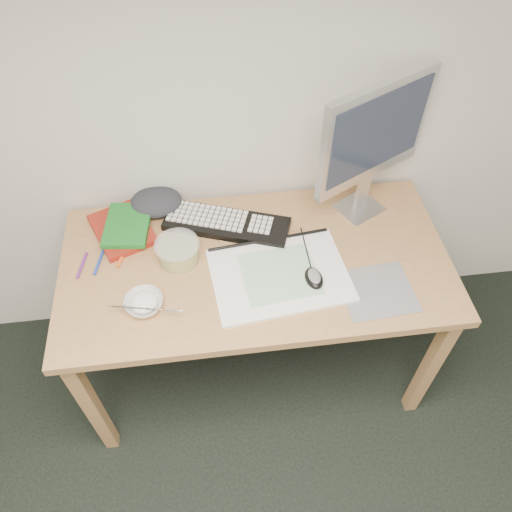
{
  "coord_description": "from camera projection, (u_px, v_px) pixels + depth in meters",
  "views": [
    {
      "loc": [
        -0.04,
        0.3,
        2.13
      ],
      "look_at": [
        0.1,
        1.39,
        0.83
      ],
      "focal_mm": 35.0,
      "sensor_mm": 36.0,
      "label": 1
    }
  ],
  "objects": [
    {
      "name": "desk",
      "position": [
        256.0,
        275.0,
        1.86
      ],
      "size": [
        1.4,
        0.7,
        0.75
      ],
      "color": "tan",
      "rests_on": "ground"
    },
    {
      "name": "mousepad",
      "position": [
        377.0,
        291.0,
        1.71
      ],
      "size": [
        0.25,
        0.23,
        0.0
      ],
      "primitive_type": "cube",
      "rotation": [
        0.0,
        0.0,
        0.06
      ],
      "color": "slate",
      "rests_on": "desk"
    },
    {
      "name": "sketchpad",
      "position": [
        280.0,
        275.0,
        1.74
      ],
      "size": [
        0.5,
        0.38,
        0.01
      ],
      "primitive_type": "cube",
      "rotation": [
        0.0,
        0.0,
        0.1
      ],
      "color": "silver",
      "rests_on": "desk"
    },
    {
      "name": "keyboard",
      "position": [
        227.0,
        224.0,
        1.89
      ],
      "size": [
        0.5,
        0.3,
        0.03
      ],
      "primitive_type": "cube",
      "rotation": [
        0.0,
        0.0,
        -0.34
      ],
      "color": "black",
      "rests_on": "desk"
    },
    {
      "name": "monitor",
      "position": [
        374.0,
        136.0,
        1.71
      ],
      "size": [
        0.43,
        0.25,
        0.55
      ],
      "rotation": [
        0.0,
        0.0,
        0.48
      ],
      "color": "silver",
      "rests_on": "desk"
    },
    {
      "name": "mouse",
      "position": [
        314.0,
        276.0,
        1.71
      ],
      "size": [
        0.07,
        0.1,
        0.03
      ],
      "primitive_type": "ellipsoid",
      "rotation": [
        0.0,
        0.0,
        0.1
      ],
      "color": "black",
      "rests_on": "sketchpad"
    },
    {
      "name": "rice_bowl",
      "position": [
        144.0,
        303.0,
        1.65
      ],
      "size": [
        0.16,
        0.16,
        0.04
      ],
      "primitive_type": "imported",
      "rotation": [
        0.0,
        0.0,
        -0.26
      ],
      "color": "silver",
      "rests_on": "desk"
    },
    {
      "name": "chopsticks",
      "position": [
        146.0,
        309.0,
        1.61
      ],
      "size": [
        0.23,
        0.07,
        0.02
      ],
      "primitive_type": "cylinder",
      "rotation": [
        0.0,
        1.57,
        -0.21
      ],
      "color": "#B2B2B4",
      "rests_on": "rice_bowl"
    },
    {
      "name": "fruit_tub",
      "position": [
        178.0,
        251.0,
        1.77
      ],
      "size": [
        0.18,
        0.18,
        0.08
      ],
      "primitive_type": "cylinder",
      "rotation": [
        0.0,
        0.0,
        -0.16
      ],
      "color": "#E8D651",
      "rests_on": "desk"
    },
    {
      "name": "book_red",
      "position": [
        122.0,
        229.0,
        1.88
      ],
      "size": [
        0.27,
        0.31,
        0.03
      ],
      "primitive_type": "cube",
      "rotation": [
        0.0,
        0.0,
        0.41
      ],
      "color": "maroon",
      "rests_on": "desk"
    },
    {
      "name": "book_green",
      "position": [
        127.0,
        225.0,
        1.86
      ],
      "size": [
        0.19,
        0.24,
        0.02
      ],
      "primitive_type": "cube",
      "rotation": [
        0.0,
        0.0,
        -0.12
      ],
      "color": "#1A6B22",
      "rests_on": "book_red"
    },
    {
      "name": "cloth_lump",
      "position": [
        156.0,
        202.0,
        1.94
      ],
      "size": [
        0.18,
        0.15,
        0.07
      ],
      "primitive_type": "ellipsoid",
      "rotation": [
        0.0,
        0.0,
        -0.08
      ],
      "color": "#26292E",
      "rests_on": "desk"
    },
    {
      "name": "pencil_pink",
      "position": [
        264.0,
        249.0,
        1.83
      ],
      "size": [
        0.19,
        0.03,
        0.01
      ],
      "primitive_type": "cylinder",
      "rotation": [
        0.0,
        1.57,
        0.11
      ],
      "color": "pink",
      "rests_on": "desk"
    },
    {
      "name": "pencil_tan",
      "position": [
        243.0,
        248.0,
        1.83
      ],
      "size": [
        0.16,
        0.09,
        0.01
      ],
      "primitive_type": "cylinder",
      "rotation": [
        0.0,
        1.57,
        -0.51
      ],
      "color": "tan",
      "rests_on": "desk"
    },
    {
      "name": "pencil_black",
      "position": [
        265.0,
        243.0,
        1.85
      ],
      "size": [
        0.17,
        0.03,
        0.01
      ],
      "primitive_type": "cylinder",
      "rotation": [
        0.0,
        1.57,
        0.12
      ],
      "color": "black",
      "rests_on": "desk"
    },
    {
      "name": "marker_blue",
      "position": [
        99.0,
        262.0,
        1.78
      ],
      "size": [
        0.03,
        0.12,
        0.01
      ],
      "primitive_type": "cylinder",
      "rotation": [
        0.0,
        1.57,
        1.36
      ],
      "color": "#1D3E9F",
      "rests_on": "desk"
    },
    {
      "name": "marker_orange",
      "position": [
        124.0,
        252.0,
        1.81
      ],
      "size": [
        0.05,
        0.14,
        0.01
      ],
      "primitive_type": "cylinder",
      "rotation": [
        0.0,
        1.57,
        1.28
      ],
      "color": "orange",
      "rests_on": "desk"
    },
    {
      "name": "marker_purple",
      "position": [
        82.0,
        265.0,
        1.77
      ],
      "size": [
        0.03,
        0.12,
        0.01
      ],
      "primitive_type": "cylinder",
      "rotation": [
        0.0,
        1.57,
        1.38
      ],
      "color": "#6A2383",
      "rests_on": "desk"
    }
  ]
}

